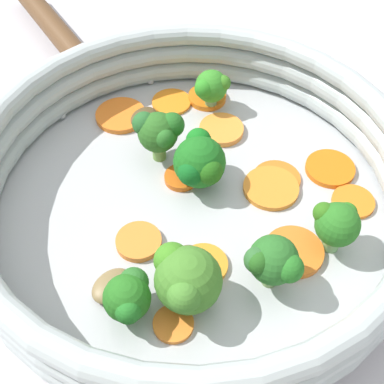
{
  "coord_description": "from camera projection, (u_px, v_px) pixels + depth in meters",
  "views": [
    {
      "loc": [
        -0.15,
        0.23,
        0.36
      ],
      "look_at": [
        0.0,
        0.0,
        0.03
      ],
      "focal_mm": 50.0,
      "sensor_mm": 36.0,
      "label": 1
    }
  ],
  "objects": [
    {
      "name": "mushroom_piece_2",
      "position": [
        144.0,
        118.0,
        0.5
      ],
      "size": [
        0.03,
        0.03,
        0.01
      ],
      "primitive_type": "ellipsoid",
      "rotation": [
        0.0,
        0.0,
        1.66
      ],
      "color": "brown",
      "rests_on": "skillet"
    },
    {
      "name": "carrot_slice_12",
      "position": [
        277.0,
        179.0,
        0.46
      ],
      "size": [
        0.06,
        0.06,
        0.0
      ],
      "primitive_type": "cylinder",
      "rotation": [
        0.0,
        0.0,
        0.74
      ],
      "color": "orange",
      "rests_on": "skillet"
    },
    {
      "name": "carrot_slice_4",
      "position": [
        221.0,
        130.0,
        0.49
      ],
      "size": [
        0.06,
        0.06,
        0.01
      ],
      "primitive_type": "cylinder",
      "rotation": [
        0.0,
        0.0,
        1.07
      ],
      "color": "orange",
      "rests_on": "skillet"
    },
    {
      "name": "carrot_slice_9",
      "position": [
        295.0,
        249.0,
        0.41
      ],
      "size": [
        0.06,
        0.06,
        0.01
      ],
      "primitive_type": "cylinder",
      "rotation": [
        0.0,
        0.0,
        5.25
      ],
      "color": "orange",
      "rests_on": "skillet"
    },
    {
      "name": "mushroom_piece_0",
      "position": [
        188.0,
        264.0,
        0.4
      ],
      "size": [
        0.04,
        0.04,
        0.01
      ],
      "primitive_type": "ellipsoid",
      "rotation": [
        0.0,
        0.0,
        5.27
      ],
      "color": "brown",
      "rests_on": "skillet"
    },
    {
      "name": "carrot_slice_11",
      "position": [
        330.0,
        168.0,
        0.46
      ],
      "size": [
        0.05,
        0.05,
        0.0
      ],
      "primitive_type": "cylinder",
      "rotation": [
        0.0,
        0.0,
        1.31
      ],
      "color": "orange",
      "rests_on": "skillet"
    },
    {
      "name": "carrot_slice_7",
      "position": [
        121.0,
        115.0,
        0.51
      ],
      "size": [
        0.05,
        0.05,
        0.01
      ],
      "primitive_type": "cylinder",
      "rotation": [
        0.0,
        0.0,
        4.56
      ],
      "color": "orange",
      "rests_on": "skillet"
    },
    {
      "name": "broccoli_floret_4",
      "position": [
        186.0,
        279.0,
        0.36
      ],
      "size": [
        0.05,
        0.05,
        0.05
      ],
      "color": "#60984E",
      "rests_on": "skillet"
    },
    {
      "name": "skillet_rivet_right",
      "position": [
        61.0,
        115.0,
        0.5
      ],
      "size": [
        0.01,
        0.01,
        0.01
      ],
      "primitive_type": "sphere",
      "color": "#B0B5BC",
      "rests_on": "skillet"
    },
    {
      "name": "carrot_slice_5",
      "position": [
        173.0,
        324.0,
        0.37
      ],
      "size": [
        0.04,
        0.04,
        0.0
      ],
      "primitive_type": "cylinder",
      "rotation": [
        0.0,
        0.0,
        1.19
      ],
      "color": "orange",
      "rests_on": "skillet"
    },
    {
      "name": "mushroom_piece_1",
      "position": [
        112.0,
        286.0,
        0.38
      ],
      "size": [
        0.03,
        0.04,
        0.01
      ],
      "primitive_type": "ellipsoid",
      "rotation": [
        0.0,
        0.0,
        1.4
      ],
      "color": "olive",
      "rests_on": "skillet"
    },
    {
      "name": "skillet_rivet_left",
      "position": [
        150.0,
        80.0,
        0.54
      ],
      "size": [
        0.01,
        0.01,
        0.01
      ],
      "primitive_type": "sphere",
      "color": "#B1B3B8",
      "rests_on": "skillet"
    },
    {
      "name": "ground_plane",
      "position": [
        192.0,
        216.0,
        0.45
      ],
      "size": [
        4.0,
        4.0,
        0.0
      ],
      "primitive_type": "plane",
      "color": "#BCB7BD"
    },
    {
      "name": "carrot_slice_1",
      "position": [
        207.0,
        97.0,
        0.52
      ],
      "size": [
        0.05,
        0.05,
        0.01
      ],
      "primitive_type": "cylinder",
      "rotation": [
        0.0,
        0.0,
        4.43
      ],
      "color": "orange",
      "rests_on": "skillet"
    },
    {
      "name": "skillet_rim_wall",
      "position": [
        192.0,
        180.0,
        0.42
      ],
      "size": [
        0.35,
        0.35,
        0.06
      ],
      "color": "#AFBABA",
      "rests_on": "skillet"
    },
    {
      "name": "broccoli_floret_0",
      "position": [
        273.0,
        262.0,
        0.37
      ],
      "size": [
        0.04,
        0.04,
        0.05
      ],
      "color": "#6D8D4E",
      "rests_on": "skillet"
    },
    {
      "name": "broccoli_floret_5",
      "position": [
        337.0,
        223.0,
        0.39
      ],
      "size": [
        0.04,
        0.04,
        0.05
      ],
      "color": "#6D9E60",
      "rests_on": "skillet"
    },
    {
      "name": "skillet",
      "position": [
        192.0,
        210.0,
        0.45
      ],
      "size": [
        0.33,
        0.33,
        0.02
      ],
      "primitive_type": "cylinder",
      "color": "#B2B5B7",
      "rests_on": "ground_plane"
    },
    {
      "name": "carrot_slice_0",
      "position": [
        181.0,
        178.0,
        0.45
      ],
      "size": [
        0.04,
        0.04,
        0.01
      ],
      "primitive_type": "cylinder",
      "rotation": [
        0.0,
        0.0,
        0.69
      ],
      "color": "#DA5E17",
      "rests_on": "skillet"
    },
    {
      "name": "carrot_slice_3",
      "position": [
        353.0,
        202.0,
        0.44
      ],
      "size": [
        0.05,
        0.05,
        0.0
      ],
      "primitive_type": "cylinder",
      "rotation": [
        0.0,
        0.0,
        2.09
      ],
      "color": "orange",
      "rests_on": "skillet"
    },
    {
      "name": "carrot_slice_6",
      "position": [
        139.0,
        241.0,
        0.41
      ],
      "size": [
        0.04,
        0.04,
        0.01
      ],
      "primitive_type": "cylinder",
      "rotation": [
        0.0,
        0.0,
        1.84
      ],
      "color": "orange",
      "rests_on": "skillet"
    },
    {
      "name": "broccoli_floret_3",
      "position": [
        159.0,
        131.0,
        0.45
      ],
      "size": [
        0.04,
        0.04,
        0.05
      ],
      "color": "#6C9544",
      "rests_on": "skillet"
    },
    {
      "name": "broccoli_floret_1",
      "position": [
        200.0,
        162.0,
        0.44
      ],
      "size": [
        0.05,
        0.05,
        0.05
      ],
      "color": "#709B5B",
      "rests_on": "skillet"
    },
    {
      "name": "broccoli_floret_2",
      "position": [
        211.0,
        87.0,
        0.5
      ],
      "size": [
        0.03,
        0.03,
        0.04
      ],
      "color": "#75995C",
      "rests_on": "skillet"
    },
    {
      "name": "broccoli_floret_6",
      "position": [
        128.0,
        297.0,
        0.36
      ],
      "size": [
        0.03,
        0.04,
        0.04
      ],
      "color": "#8EAD6F",
      "rests_on": "skillet"
    },
    {
      "name": "skillet_handle",
      "position": [
        54.0,
        27.0,
        0.58
      ],
      "size": [
        0.22,
        0.12,
        0.02
      ],
      "primitive_type": "cylinder",
      "rotation": [
        1.57,
        0.0,
        1.13
      ],
      "color": "brown",
      "rests_on": "skillet"
    },
    {
      "name": "carrot_slice_8",
      "position": [
        171.0,
        102.0,
        0.52
      ],
      "size": [
        0.05,
        0.05,
        0.0
      ],
      "primitive_type": "cylinder",
      "rotation": [
        0.0,
        0.0,
        6.03
      ],
      "color": "orange",
      "rests_on": "skillet"
    },
    {
      "name": "carrot_slice_10",
      "position": [
        271.0,
        188.0,
        0.45
      ],
      "size": [
        0.05,
        0.05,
        0.0
      ],
      "primitive_type": "cylinder",
      "rotation": [
        0.0,
        0.0,
        3.13
      ],
      "color": "orange",
      "rests_on": "skillet"
    },
    {
      "name": "carrot_slice_2",
      "position": [
        204.0,
        265.0,
        0.4
      ],
      "size": [
        0.05,
        0.05,
        0.0
      ],
      "primitive_type": "cylinder",
      "rotation": [
        0.0,
        0.0,
        5.97
      ],
      "color": "orange",
      "rests_on": "skillet"
    }
  ]
}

